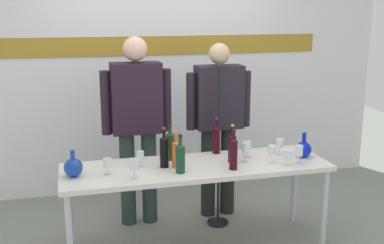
% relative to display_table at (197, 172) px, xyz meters
% --- Properties ---
extents(back_wall, '(5.18, 0.11, 3.00)m').
position_rel_display_table_xyz_m(back_wall, '(0.00, 1.57, 0.81)').
color(back_wall, white).
rests_on(back_wall, ground).
extents(display_table, '(2.19, 0.66, 0.75)m').
position_rel_display_table_xyz_m(display_table, '(0.00, 0.00, 0.00)').
color(display_table, silver).
rests_on(display_table, ground).
extents(decanter_blue_left, '(0.14, 0.14, 0.21)m').
position_rel_display_table_xyz_m(decanter_blue_left, '(-0.98, -0.03, 0.14)').
color(decanter_blue_left, '#173BA1').
rests_on(decanter_blue_left, display_table).
extents(decanter_blue_right, '(0.14, 0.14, 0.22)m').
position_rel_display_table_xyz_m(decanter_blue_right, '(0.95, -0.03, 0.13)').
color(decanter_blue_right, '#0B1EBF').
rests_on(decanter_blue_right, display_table).
extents(presenter_left, '(0.64, 0.22, 1.76)m').
position_rel_display_table_xyz_m(presenter_left, '(-0.39, 0.64, 0.33)').
color(presenter_left, '#263532').
rests_on(presenter_left, ground).
extents(presenter_right, '(0.63, 0.22, 1.69)m').
position_rel_display_table_xyz_m(presenter_right, '(0.39, 0.64, 0.29)').
color(presenter_right, black).
rests_on(presenter_right, ground).
extents(wine_bottle_0, '(0.06, 0.06, 0.33)m').
position_rel_display_table_xyz_m(wine_bottle_0, '(0.25, -0.18, 0.20)').
color(wine_bottle_0, '#320613').
rests_on(wine_bottle_0, display_table).
extents(wine_bottle_1, '(0.07, 0.07, 0.33)m').
position_rel_display_table_xyz_m(wine_bottle_1, '(-0.27, 0.02, 0.20)').
color(wine_bottle_1, black).
rests_on(wine_bottle_1, display_table).
extents(wine_bottle_2, '(0.07, 0.07, 0.32)m').
position_rel_display_table_xyz_m(wine_bottle_2, '(0.25, 0.27, 0.20)').
color(wine_bottle_2, '#360616').
rests_on(wine_bottle_2, display_table).
extents(wine_bottle_3, '(0.07, 0.07, 0.31)m').
position_rel_display_table_xyz_m(wine_bottle_3, '(-0.17, -0.15, 0.19)').
color(wine_bottle_3, '#153B25').
rests_on(wine_bottle_3, display_table).
extents(wine_bottle_4, '(0.07, 0.07, 0.32)m').
position_rel_display_table_xyz_m(wine_bottle_4, '(0.31, -0.00, 0.19)').
color(wine_bottle_4, black).
rests_on(wine_bottle_4, display_table).
extents(wine_bottle_5, '(0.07, 0.07, 0.30)m').
position_rel_display_table_xyz_m(wine_bottle_5, '(-0.18, -0.01, 0.19)').
color(wine_bottle_5, orange).
rests_on(wine_bottle_5, display_table).
extents(wine_bottle_6, '(0.07, 0.07, 0.30)m').
position_rel_display_table_xyz_m(wine_bottle_6, '(-0.18, 0.19, 0.19)').
color(wine_bottle_6, '#1E3315').
rests_on(wine_bottle_6, display_table).
extents(wine_glass_left_0, '(0.06, 0.06, 0.13)m').
position_rel_display_table_xyz_m(wine_glass_left_0, '(-0.45, 0.08, 0.15)').
color(wine_glass_left_0, white).
rests_on(wine_glass_left_0, display_table).
extents(wine_glass_left_1, '(0.07, 0.07, 0.13)m').
position_rel_display_table_xyz_m(wine_glass_left_1, '(-0.72, -0.05, 0.16)').
color(wine_glass_left_1, white).
rests_on(wine_glass_left_1, display_table).
extents(wine_glass_left_2, '(0.07, 0.07, 0.15)m').
position_rel_display_table_xyz_m(wine_glass_left_2, '(-0.54, -0.19, 0.17)').
color(wine_glass_left_2, white).
rests_on(wine_glass_left_2, display_table).
extents(wine_glass_right_0, '(0.07, 0.07, 0.14)m').
position_rel_display_table_xyz_m(wine_glass_right_0, '(0.78, 0.09, 0.16)').
color(wine_glass_right_0, white).
rests_on(wine_glass_right_0, display_table).
extents(wine_glass_right_1, '(0.07, 0.07, 0.15)m').
position_rel_display_table_xyz_m(wine_glass_right_1, '(0.62, -0.10, 0.17)').
color(wine_glass_right_1, white).
rests_on(wine_glass_right_1, display_table).
extents(wine_glass_right_2, '(0.07, 0.07, 0.14)m').
position_rel_display_table_xyz_m(wine_glass_right_2, '(0.47, 0.09, 0.16)').
color(wine_glass_right_2, white).
rests_on(wine_glass_right_2, display_table).
extents(wine_glass_right_3, '(0.06, 0.06, 0.16)m').
position_rel_display_table_xyz_m(wine_glass_right_3, '(0.82, -0.18, 0.17)').
color(wine_glass_right_3, white).
rests_on(wine_glass_right_3, display_table).
extents(wine_glass_right_4, '(0.06, 0.06, 0.17)m').
position_rel_display_table_xyz_m(wine_glass_right_4, '(0.41, -0.03, 0.18)').
color(wine_glass_right_4, white).
rests_on(wine_glass_right_4, display_table).
extents(wine_glass_right_5, '(0.07, 0.07, 0.13)m').
position_rel_display_table_xyz_m(wine_glass_right_5, '(0.71, -0.20, 0.15)').
color(wine_glass_right_5, white).
rests_on(wine_glass_right_5, display_table).
extents(microphone_stand, '(0.20, 0.20, 1.53)m').
position_rel_display_table_xyz_m(microphone_stand, '(0.32, 0.41, -0.17)').
color(microphone_stand, black).
rests_on(microphone_stand, ground).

